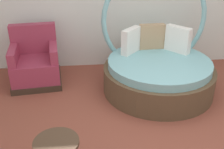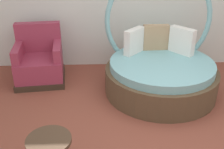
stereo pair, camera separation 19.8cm
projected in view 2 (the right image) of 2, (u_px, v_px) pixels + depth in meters
name	position (u px, v px, depth m)	size (l,w,h in m)	color
ground_plane	(160.00, 138.00, 3.43)	(8.00, 8.00, 0.02)	brown
round_daybed	(160.00, 68.00, 4.35)	(1.75, 1.75, 1.90)	brown
red_armchair	(40.00, 62.00, 4.68)	(0.88, 0.88, 0.94)	#38281E
side_table	(49.00, 147.00, 2.66)	(0.44, 0.44, 0.52)	#473323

